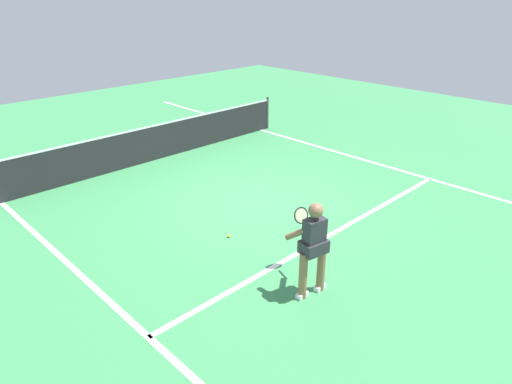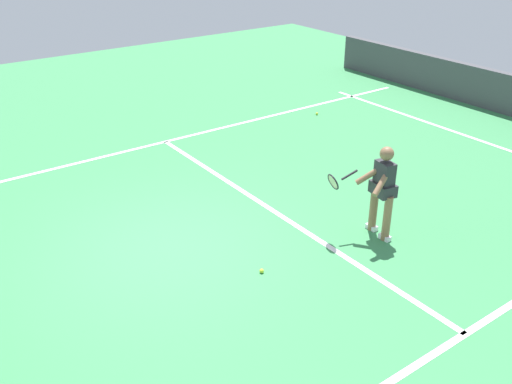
% 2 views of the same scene
% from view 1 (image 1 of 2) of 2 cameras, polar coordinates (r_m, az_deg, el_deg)
% --- Properties ---
extents(ground_plane, '(27.33, 27.33, 0.00)m').
position_cam_1_polar(ground_plane, '(10.21, -0.25, -1.21)').
color(ground_plane, '#38844C').
extents(service_line_marking, '(8.07, 0.10, 0.01)m').
position_cam_1_polar(service_line_marking, '(8.99, 9.14, -5.27)').
color(service_line_marking, white).
rests_on(service_line_marking, ground).
extents(sideline_left_marking, '(0.10, 19.02, 0.01)m').
position_cam_1_polar(sideline_left_marking, '(8.29, -21.00, -9.48)').
color(sideline_left_marking, white).
rests_on(sideline_left_marking, ground).
extents(sideline_right_marking, '(0.10, 19.02, 0.01)m').
position_cam_1_polar(sideline_right_marking, '(13.12, 12.54, 4.11)').
color(sideline_right_marking, white).
rests_on(sideline_right_marking, ground).
extents(court_net, '(8.75, 0.08, 1.05)m').
position_cam_1_polar(court_net, '(12.87, -12.27, 6.05)').
color(court_net, '#4C4C51').
rests_on(court_net, ground).
extents(tennis_player, '(0.89, 0.91, 1.55)m').
position_cam_1_polar(tennis_player, '(6.95, 7.05, -6.55)').
color(tennis_player, '#8C6647').
rests_on(tennis_player, ground).
extents(tennis_ball_mid, '(0.07, 0.07, 0.07)m').
position_cam_1_polar(tennis_ball_mid, '(8.80, -3.36, -5.44)').
color(tennis_ball_mid, '#D1E533').
rests_on(tennis_ball_mid, ground).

